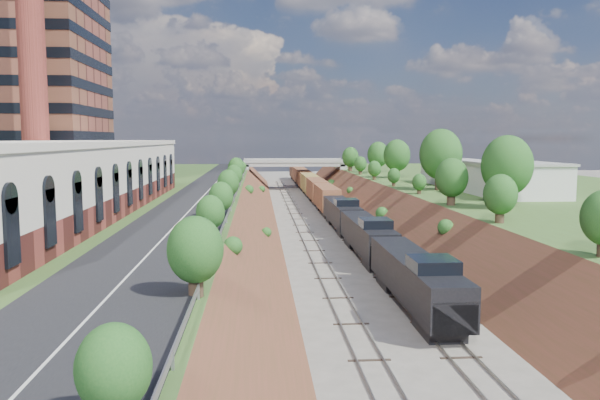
{
  "coord_description": "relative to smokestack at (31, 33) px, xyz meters",
  "views": [
    {
      "loc": [
        -8.69,
        -18.62,
        12.23
      ],
      "look_at": [
        -4.41,
        40.45,
        6.0
      ],
      "focal_mm": 35.0,
      "sensor_mm": 36.0,
      "label": 1
    }
  ],
  "objects": [
    {
      "name": "platform_left",
      "position": [
        3.0,
        4.0,
        -22.5
      ],
      "size": [
        44.0,
        180.0,
        5.0
      ],
      "primitive_type": "cube",
      "color": "#415D26",
      "rests_on": "ground"
    },
    {
      "name": "platform_right",
      "position": [
        69.0,
        4.0,
        -22.5
      ],
      "size": [
        44.0,
        180.0,
        5.0
      ],
      "primitive_type": "cube",
      "color": "#415D26",
      "rests_on": "ground"
    },
    {
      "name": "embankment_left",
      "position": [
        25.0,
        4.0,
        -25.0
      ],
      "size": [
        10.0,
        180.0,
        10.0
      ],
      "primitive_type": "cube",
      "rotation": [
        0.0,
        0.79,
        0.0
      ],
      "color": "brown",
      "rests_on": "ground"
    },
    {
      "name": "embankment_right",
      "position": [
        47.0,
        4.0,
        -25.0
      ],
      "size": [
        10.0,
        180.0,
        10.0
      ],
      "primitive_type": "cube",
      "rotation": [
        0.0,
        0.79,
        0.0
      ],
      "color": "brown",
      "rests_on": "ground"
    },
    {
      "name": "rail_left_track",
      "position": [
        33.4,
        4.0,
        -24.91
      ],
      "size": [
        1.58,
        180.0,
        0.18
      ],
      "primitive_type": "cube",
      "color": "gray",
      "rests_on": "ground"
    },
    {
      "name": "rail_right_track",
      "position": [
        38.6,
        4.0,
        -24.91
      ],
      "size": [
        1.58,
        180.0,
        0.18
      ],
      "primitive_type": "cube",
      "color": "gray",
      "rests_on": "ground"
    },
    {
      "name": "road",
      "position": [
        20.5,
        4.0,
        -19.95
      ],
      "size": [
        8.0,
        180.0,
        0.1
      ],
      "primitive_type": "cube",
      "color": "black",
      "rests_on": "platform_left"
    },
    {
      "name": "guardrail",
      "position": [
        24.6,
        3.8,
        -19.45
      ],
      "size": [
        0.1,
        171.0,
        0.7
      ],
      "color": "#99999E",
      "rests_on": "platform_left"
    },
    {
      "name": "commercial_building",
      "position": [
        8.0,
        -18.0,
        -16.49
      ],
      "size": [
        14.3,
        62.3,
        7.0
      ],
      "color": "maroon",
      "rests_on": "platform_left"
    },
    {
      "name": "smokestack",
      "position": [
        0.0,
        0.0,
        0.0
      ],
      "size": [
        3.2,
        3.2,
        40.0
      ],
      "primitive_type": "cylinder",
      "color": "maroon",
      "rests_on": "platform_left"
    },
    {
      "name": "overpass",
      "position": [
        36.0,
        66.0,
        -20.08
      ],
      "size": [
        24.5,
        8.3,
        7.4
      ],
      "color": "gray",
      "rests_on": "ground"
    },
    {
      "name": "white_building_near",
      "position": [
        59.5,
        -4.0,
        -18.0
      ],
      "size": [
        9.0,
        12.0,
        4.0
      ],
      "primitive_type": "cube",
      "color": "silver",
      "rests_on": "platform_right"
    },
    {
      "name": "white_building_far",
      "position": [
        59.0,
        18.0,
        -18.2
      ],
      "size": [
        8.0,
        10.0,
        3.6
      ],
      "primitive_type": "cube",
      "color": "silver",
      "rests_on": "platform_right"
    },
    {
      "name": "tree_right_large",
      "position": [
        53.0,
        -16.0,
        -15.62
      ],
      "size": [
        5.25,
        5.25,
        7.61
      ],
      "color": "#473323",
      "rests_on": "platform_right"
    },
    {
      "name": "tree_left_crest",
      "position": [
        24.2,
        -36.0,
        -17.96
      ],
      "size": [
        2.45,
        2.45,
        3.55
      ],
      "color": "#473323",
      "rests_on": "platform_left"
    },
    {
      "name": "freight_train",
      "position": [
        38.6,
        35.26,
        -22.46
      ],
      "size": [
        2.94,
        150.16,
        4.55
      ],
      "color": "black",
      "rests_on": "ground"
    }
  ]
}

